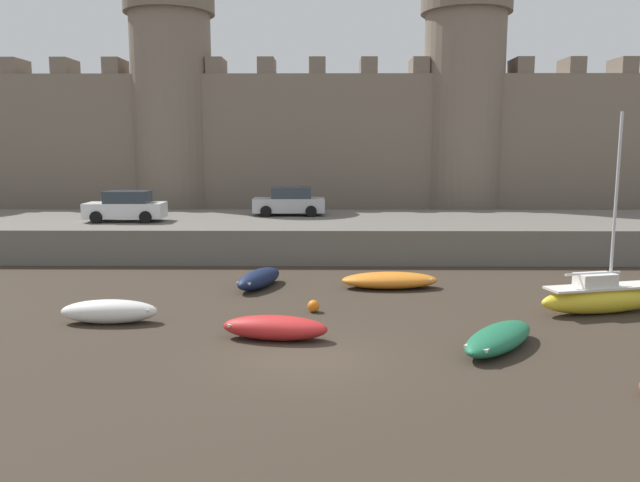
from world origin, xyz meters
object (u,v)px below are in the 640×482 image
(rowboat_midflat_left, at_px, (109,311))
(rowboat_foreground_centre, at_px, (390,280))
(rowboat_midflat_right, at_px, (275,327))
(car_quay_centre_east, at_px, (126,207))
(car_quay_west, at_px, (290,202))
(rowboat_foreground_right, at_px, (499,338))
(sailboat_foreground_left, at_px, (603,296))
(mooring_buoy_mid_mud, at_px, (313,306))
(rowboat_near_channel_left, at_px, (259,278))

(rowboat_midflat_left, distance_m, rowboat_foreground_centre, 10.84)
(rowboat_midflat_right, distance_m, car_quay_centre_east, 17.65)
(car_quay_west, bearing_deg, rowboat_foreground_centre, -67.51)
(rowboat_midflat_right, height_order, car_quay_west, car_quay_west)
(rowboat_midflat_right, xyz_separation_m, car_quay_west, (-0.57, 18.01, 2.10))
(rowboat_midflat_left, bearing_deg, rowboat_foreground_right, -12.11)
(sailboat_foreground_left, distance_m, mooring_buoy_mid_mud, 9.90)
(rowboat_midflat_left, distance_m, mooring_buoy_mid_mud, 6.72)
(rowboat_near_channel_left, bearing_deg, rowboat_foreground_right, -45.41)
(rowboat_near_channel_left, height_order, mooring_buoy_mid_mud, rowboat_near_channel_left)
(rowboat_midflat_right, bearing_deg, rowboat_foreground_right, -7.64)
(car_quay_west, distance_m, car_quay_centre_east, 9.02)
(car_quay_west, bearing_deg, car_quay_centre_east, -160.44)
(sailboat_foreground_left, distance_m, rowboat_midflat_left, 16.52)
(sailboat_foreground_left, height_order, rowboat_midflat_right, sailboat_foreground_left)
(rowboat_foreground_right, xyz_separation_m, mooring_buoy_mid_mud, (-5.29, 3.95, -0.13))
(rowboat_midflat_right, relative_size, mooring_buoy_mid_mud, 7.72)
(sailboat_foreground_left, xyz_separation_m, car_quay_centre_east, (-20.05, 11.94, 1.89))
(mooring_buoy_mid_mud, bearing_deg, rowboat_foreground_centre, 50.80)
(rowboat_midflat_left, xyz_separation_m, mooring_buoy_mid_mud, (6.57, 1.40, -0.19))
(car_quay_west, height_order, car_quay_centre_east, same)
(mooring_buoy_mid_mud, bearing_deg, rowboat_near_channel_left, 121.40)
(rowboat_midflat_left, xyz_separation_m, rowboat_midflat_right, (5.49, -1.69, -0.02))
(sailboat_foreground_left, distance_m, car_quay_centre_east, 23.41)
(rowboat_foreground_centre, distance_m, mooring_buoy_mid_mud, 4.75)
(mooring_buoy_mid_mud, relative_size, car_quay_centre_east, 0.10)
(rowboat_near_channel_left, xyz_separation_m, mooring_buoy_mid_mud, (2.27, -3.72, -0.18))
(rowboat_foreground_right, distance_m, mooring_buoy_mid_mud, 6.60)
(sailboat_foreground_left, xyz_separation_m, rowboat_near_channel_left, (-12.16, 3.76, -0.20))
(rowboat_foreground_centre, relative_size, car_quay_centre_east, 0.95)
(sailboat_foreground_left, height_order, mooring_buoy_mid_mud, sailboat_foreground_left)
(rowboat_midflat_right, height_order, rowboat_foreground_centre, rowboat_midflat_right)
(rowboat_foreground_right, distance_m, car_quay_centre_east, 22.22)
(sailboat_foreground_left, relative_size, rowboat_midflat_left, 2.17)
(rowboat_midflat_left, height_order, rowboat_foreground_centre, rowboat_midflat_left)
(rowboat_midflat_left, distance_m, car_quay_centre_east, 13.93)
(rowboat_near_channel_left, height_order, car_quay_centre_east, car_quay_centre_east)
(sailboat_foreground_left, height_order, rowboat_midflat_left, sailboat_foreground_left)
(rowboat_near_channel_left, bearing_deg, rowboat_midflat_left, -130.01)
(sailboat_foreground_left, bearing_deg, rowboat_near_channel_left, 162.82)
(sailboat_foreground_left, xyz_separation_m, rowboat_midflat_left, (-16.46, -1.36, -0.19))
(rowboat_midflat_right, relative_size, rowboat_near_channel_left, 0.98)
(rowboat_midflat_left, bearing_deg, sailboat_foreground_left, 4.72)
(rowboat_midflat_left, height_order, car_quay_west, car_quay_west)
(rowboat_midflat_right, distance_m, rowboat_near_channel_left, 6.91)
(rowboat_midflat_right, bearing_deg, mooring_buoy_mid_mud, 70.69)
(rowboat_midflat_left, height_order, car_quay_centre_east, car_quay_centre_east)
(mooring_buoy_mid_mud, bearing_deg, rowboat_midflat_right, -109.31)
(car_quay_west, xyz_separation_m, car_quay_centre_east, (-8.50, -3.02, 0.00))
(rowboat_foreground_centre, bearing_deg, sailboat_foreground_left, -28.39)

